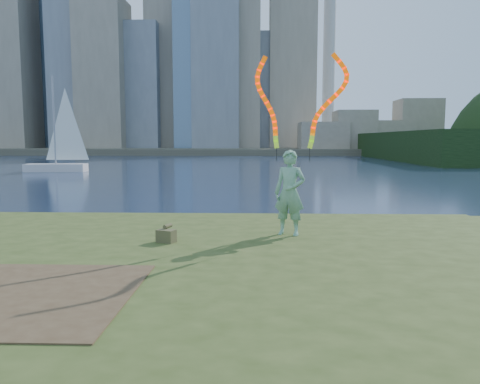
{
  "coord_description": "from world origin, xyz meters",
  "views": [
    {
      "loc": [
        1.06,
        -9.21,
        2.89
      ],
      "look_at": [
        0.72,
        1.0,
        1.75
      ],
      "focal_mm": 35.0,
      "sensor_mm": 36.0,
      "label": 1
    }
  ],
  "objects": [
    {
      "name": "ground",
      "position": [
        0.0,
        0.0,
        0.0
      ],
      "size": [
        320.0,
        320.0,
        0.0
      ],
      "primitive_type": "plane",
      "color": "#18243C",
      "rests_on": "ground"
    },
    {
      "name": "woman_with_ribbons",
      "position": [
        1.83,
        1.01,
        2.19
      ],
      "size": [
        2.02,
        0.83,
        4.23
      ],
      "rotation": [
        0.0,
        0.0,
        -0.36
      ],
      "color": "#206F3A",
      "rests_on": "grassy_knoll"
    },
    {
      "name": "grassy_knoll",
      "position": [
        0.0,
        -2.3,
        0.34
      ],
      "size": [
        20.0,
        18.0,
        0.8
      ],
      "color": "#354318",
      "rests_on": "ground"
    },
    {
      "name": "canvas_bag",
      "position": [
        -0.76,
        0.16,
        0.94
      ],
      "size": [
        0.43,
        0.48,
        0.35
      ],
      "rotation": [
        0.0,
        0.0,
        -0.38
      ],
      "color": "#494724",
      "rests_on": "grassy_knoll"
    },
    {
      "name": "far_shore",
      "position": [
        0.0,
        95.0,
        0.6
      ],
      "size": [
        320.0,
        40.0,
        1.2
      ],
      "primitive_type": "cube",
      "color": "#514C3B",
      "rests_on": "ground"
    },
    {
      "name": "dirt_patch",
      "position": [
        -2.2,
        -3.2,
        0.81
      ],
      "size": [
        3.2,
        3.0,
        0.02
      ],
      "primitive_type": "cube",
      "color": "#47331E",
      "rests_on": "grassy_knoll"
    },
    {
      "name": "sailboat",
      "position": [
        -16.86,
        32.9,
        1.49
      ],
      "size": [
        5.75,
        2.06,
        8.66
      ],
      "rotation": [
        0.0,
        0.0,
        0.06
      ],
      "color": "silver",
      "rests_on": "ground"
    }
  ]
}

